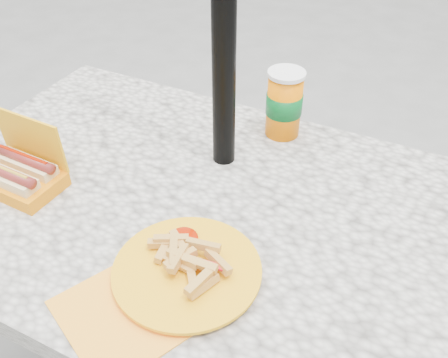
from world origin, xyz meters
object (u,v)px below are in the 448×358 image
at_px(hotdog_box, 19,173).
at_px(soda_cup, 284,104).
at_px(umbrella_pole, 224,8).
at_px(fries_plate, 182,272).

distance_m(hotdog_box, soda_cup, 0.61).
bearing_deg(umbrella_pole, fries_plate, -74.99).
distance_m(umbrella_pole, hotdog_box, 0.55).
relative_size(fries_plate, soda_cup, 2.27).
bearing_deg(soda_cup, umbrella_pole, -116.57).
bearing_deg(hotdog_box, umbrella_pole, 41.36).
height_order(umbrella_pole, soda_cup, umbrella_pole).
bearing_deg(fries_plate, hotdog_box, 171.57).
bearing_deg(umbrella_pole, hotdog_box, -140.63).
bearing_deg(fries_plate, soda_cup, 91.48).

